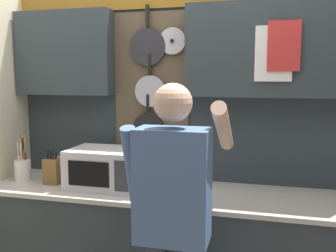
{
  "coord_description": "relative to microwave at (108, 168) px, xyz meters",
  "views": [
    {
      "loc": [
        0.6,
        -2.38,
        1.66
      ],
      "look_at": [
        -0.07,
        0.2,
        1.3
      ],
      "focal_mm": 40.0,
      "sensor_mm": 36.0,
      "label": 1
    }
  ],
  "objects": [
    {
      "name": "back_wall_unit",
      "position": [
        0.47,
        0.3,
        0.44
      ],
      "size": [
        3.13,
        0.23,
        2.35
      ],
      "color": "#2D383D",
      "rests_on": "ground_plane"
    },
    {
      "name": "microwave",
      "position": [
        0.0,
        0.0,
        0.0
      ],
      "size": [
        0.52,
        0.36,
        0.27
      ],
      "color": "silver",
      "rests_on": "base_cabinet_counter"
    },
    {
      "name": "knife_block",
      "position": [
        -0.42,
        0.0,
        -0.04
      ],
      "size": [
        0.11,
        0.15,
        0.26
      ],
      "color": "brown",
      "rests_on": "base_cabinet_counter"
    },
    {
      "name": "utensil_crock",
      "position": [
        -0.68,
        0.0,
        -0.04
      ],
      "size": [
        0.12,
        0.12,
        0.36
      ],
      "color": "white",
      "rests_on": "base_cabinet_counter"
    },
    {
      "name": "person",
      "position": [
        0.6,
        -0.53,
        -0.06
      ],
      "size": [
        0.54,
        0.59,
        1.63
      ],
      "color": "#383842",
      "rests_on": "ground_plane"
    }
  ]
}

